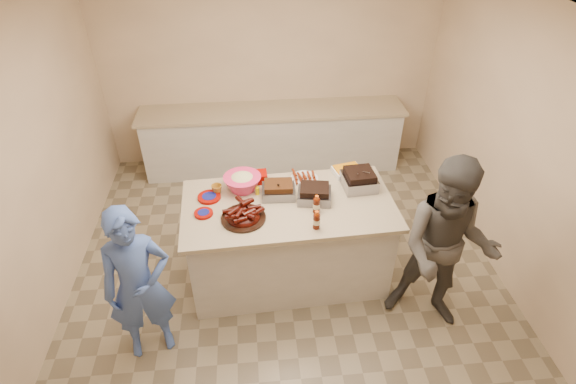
{
  "coord_description": "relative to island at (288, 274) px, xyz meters",
  "views": [
    {
      "loc": [
        -0.32,
        -3.34,
        3.55
      ],
      "look_at": [
        0.01,
        0.08,
        1.06
      ],
      "focal_mm": 28.0,
      "sensor_mm": 36.0,
      "label": 1
    }
  ],
  "objects": [
    {
      "name": "rib_platter",
      "position": [
        -0.43,
        -0.19,
        0.96
      ],
      "size": [
        0.49,
        0.49,
        0.16
      ],
      "primitive_type": null,
      "rotation": [
        0.0,
        0.0,
        0.22
      ],
      "color": "#3B0803",
      "rests_on": "island"
    },
    {
      "name": "bbq_bottle_a",
      "position": [
        0.21,
        -0.38,
        0.96
      ],
      "size": [
        0.07,
        0.07,
        0.19
      ],
      "primitive_type": "cylinder",
      "rotation": [
        0.0,
        0.0,
        0.04
      ],
      "color": "#401005",
      "rests_on": "island"
    },
    {
      "name": "bbq_bottle_b",
      "position": [
        0.24,
        -0.15,
        0.96
      ],
      "size": [
        0.07,
        0.07,
        0.19
      ],
      "primitive_type": "cylinder",
      "rotation": [
        0.0,
        0.0,
        0.04
      ],
      "color": "#401005",
      "rests_on": "island"
    },
    {
      "name": "guest_gray",
      "position": [
        1.31,
        -0.67,
        0.0
      ],
      "size": [
        1.47,
        1.95,
        0.67
      ],
      "primitive_type": "imported",
      "rotation": [
        0.0,
        0.0,
        -0.4
      ],
      "color": "#534F4B",
      "rests_on": "ground"
    },
    {
      "name": "coleslaw_bowl",
      "position": [
        -0.43,
        0.28,
        0.96
      ],
      "size": [
        0.39,
        0.39,
        0.26
      ],
      "primitive_type": null,
      "rotation": [
        0.0,
        0.0,
        0.04
      ],
      "color": "#DD2A5C",
      "rests_on": "island"
    },
    {
      "name": "plate_stack_small",
      "position": [
        -0.79,
        -0.09,
        0.96
      ],
      "size": [
        0.18,
        0.18,
        0.02
      ],
      "primitive_type": "cylinder",
      "rotation": [
        0.0,
        0.0,
        0.04
      ],
      "color": "#860600",
      "rests_on": "island"
    },
    {
      "name": "brisket_tray",
      "position": [
        0.25,
        0.04,
        0.96
      ],
      "size": [
        0.35,
        0.31,
        0.09
      ],
      "primitive_type": "cube",
      "rotation": [
        0.0,
        0.0,
        -0.17
      ],
      "color": "black",
      "rests_on": "island"
    },
    {
      "name": "sauce_bowl",
      "position": [
        0.02,
        0.21,
        0.96
      ],
      "size": [
        0.13,
        0.05,
        0.13
      ],
      "primitive_type": "imported",
      "rotation": [
        0.0,
        0.0,
        0.04
      ],
      "color": "silver",
      "rests_on": "island"
    },
    {
      "name": "mustard_bottle",
      "position": [
        -0.29,
        0.18,
        0.96
      ],
      "size": [
        0.04,
        0.04,
        0.11
      ],
      "primitive_type": "cylinder",
      "rotation": [
        0.0,
        0.0,
        0.04
      ],
      "color": "yellow",
      "rests_on": "island"
    },
    {
      "name": "sausage_plate",
      "position": [
        0.2,
        0.4,
        0.96
      ],
      "size": [
        0.31,
        0.31,
        0.05
      ],
      "primitive_type": "cylinder",
      "rotation": [
        0.0,
        0.0,
        0.08
      ],
      "color": "silver",
      "rests_on": "island"
    },
    {
      "name": "pulled_pork_tray",
      "position": [
        -0.08,
        0.13,
        0.96
      ],
      "size": [
        0.33,
        0.26,
        0.1
      ],
      "primitive_type": "cube",
      "rotation": [
        0.0,
        0.0,
        -0.05
      ],
      "color": "#47230F",
      "rests_on": "island"
    },
    {
      "name": "room",
      "position": [
        -0.01,
        -0.03,
        0.0
      ],
      "size": [
        4.5,
        5.0,
        2.7
      ],
      "primitive_type": null,
      "color": "beige",
      "rests_on": "ground"
    },
    {
      "name": "roasting_pan",
      "position": [
        0.72,
        0.2,
        0.96
      ],
      "size": [
        0.34,
        0.34,
        0.13
      ],
      "primitive_type": "cube",
      "rotation": [
        0.0,
        0.0,
        0.08
      ],
      "color": "gray",
      "rests_on": "island"
    },
    {
      "name": "basket_stack",
      "position": [
        -0.28,
        0.4,
        0.96
      ],
      "size": [
        0.21,
        0.16,
        0.1
      ],
      "primitive_type": "cube",
      "rotation": [
        0.0,
        0.0,
        0.04
      ],
      "color": "#860600",
      "rests_on": "island"
    },
    {
      "name": "island",
      "position": [
        0.0,
        0.0,
        0.0
      ],
      "size": [
        2.06,
        1.15,
        0.96
      ],
      "primitive_type": null,
      "rotation": [
        0.0,
        0.0,
        0.04
      ],
      "color": "beige",
      "rests_on": "ground"
    },
    {
      "name": "plastic_cup",
      "position": [
        -0.68,
        0.23,
        0.96
      ],
      "size": [
        0.11,
        0.1,
        0.1
      ],
      "primitive_type": "imported",
      "rotation": [
        0.0,
        0.0,
        0.04
      ],
      "color": "#A87421",
      "rests_on": "island"
    },
    {
      "name": "guest_blue",
      "position": [
        -1.31,
        -0.75,
        0.0
      ],
      "size": [
        0.95,
        1.64,
        0.37
      ],
      "primitive_type": "imported",
      "rotation": [
        0.0,
        0.0,
        0.27
      ],
      "color": "#4666BD",
      "rests_on": "ground"
    },
    {
      "name": "back_counter",
      "position": [
        -0.01,
        2.17,
        0.45
      ],
      "size": [
        3.6,
        0.64,
        0.9
      ],
      "primitive_type": null,
      "color": "beige",
      "rests_on": "ground"
    },
    {
      "name": "mac_cheese_dish",
      "position": [
        0.66,
        0.46,
        0.96
      ],
      "size": [
        0.33,
        0.27,
        0.08
      ],
      "primitive_type": "cube",
      "rotation": [
        0.0,
        0.0,
        0.23
      ],
      "color": "orange",
      "rests_on": "island"
    },
    {
      "name": "plate_stack_large",
      "position": [
        -0.75,
        0.16,
        0.96
      ],
      "size": [
        0.23,
        0.23,
        0.03
      ],
      "primitive_type": "cylinder",
      "rotation": [
        0.0,
        0.0,
        0.04
      ],
      "color": "#860600",
      "rests_on": "island"
    }
  ]
}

